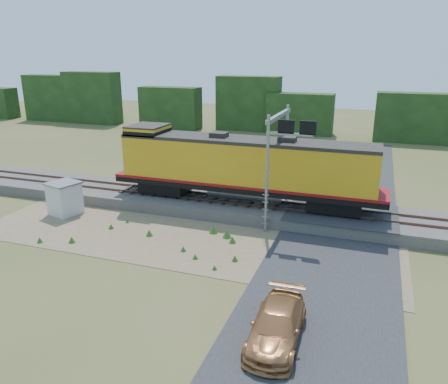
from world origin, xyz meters
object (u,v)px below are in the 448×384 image
at_px(locomotive, 241,166).
at_px(car, 277,326).
at_px(signal_gantry, 282,140).
at_px(shed, 65,198).

height_order(locomotive, car, locomotive).
bearing_deg(signal_gantry, car, -77.84).
bearing_deg(car, shed, 150.60).
xyz_separation_m(signal_gantry, car, (2.73, -12.65, -4.81)).
xyz_separation_m(locomotive, car, (5.61, -13.32, -2.68)).
height_order(signal_gantry, car, signal_gantry).
height_order(locomotive, signal_gantry, signal_gantry).
bearing_deg(shed, car, -11.53).
bearing_deg(shed, signal_gantry, 30.61).
bearing_deg(shed, locomotive, 37.03).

